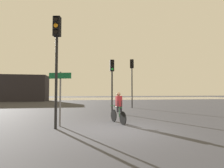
{
  "coord_description": "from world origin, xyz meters",
  "views": [
    {
      "loc": [
        -1.61,
        -7.36,
        1.63
      ],
      "look_at": [
        0.5,
        5.0,
        2.2
      ],
      "focal_mm": 28.0,
      "sensor_mm": 36.0,
      "label": 1
    }
  ],
  "objects": [
    {
      "name": "water_strip",
      "position": [
        0.0,
        35.82,
        0.0
      ],
      "size": [
        80.0,
        16.0,
        0.01
      ],
      "primitive_type": "cube",
      "color": "gray",
      "rests_on": "ground"
    },
    {
      "name": "traffic_light_near_left",
      "position": [
        -2.76,
        0.72,
        3.47
      ],
      "size": [
        0.37,
        0.39,
        5.05
      ],
      "rotation": [
        0.0,
        0.0,
        2.89
      ],
      "color": "black",
      "rests_on": "ground"
    },
    {
      "name": "traffic_light_center",
      "position": [
        0.69,
        6.1,
        2.91
      ],
      "size": [
        0.32,
        0.34,
        4.16
      ],
      "rotation": [
        0.0,
        0.0,
        3.13
      ],
      "color": "black",
      "rests_on": "ground"
    },
    {
      "name": "distant_building",
      "position": [
        -12.51,
        25.82,
        2.29
      ],
      "size": [
        9.21,
        4.0,
        4.57
      ],
      "primitive_type": "cube",
      "color": "black",
      "rests_on": "ground"
    },
    {
      "name": "direction_sign_post",
      "position": [
        -2.66,
        1.3,
        1.7
      ],
      "size": [
        1.07,
        0.32,
        2.6
      ],
      "rotation": [
        0.0,
        0.0,
        2.87
      ],
      "color": "slate",
      "rests_on": "ground"
    },
    {
      "name": "ground_plane",
      "position": [
        0.0,
        0.0,
        0.0
      ],
      "size": [
        120.0,
        120.0,
        0.0
      ],
      "primitive_type": "plane",
      "color": "#333338"
    },
    {
      "name": "cyclist",
      "position": [
        0.26,
        1.59,
        0.82
      ],
      "size": [
        0.6,
        1.66,
        1.62
      ],
      "rotation": [
        0.0,
        0.0,
        0.27
      ],
      "color": "black",
      "rests_on": "ground"
    },
    {
      "name": "traffic_light_far_right",
      "position": [
        3.42,
        9.93,
        3.43
      ],
      "size": [
        0.41,
        0.42,
        4.98
      ],
      "rotation": [
        0.0,
        0.0,
        2.48
      ],
      "color": "black",
      "rests_on": "ground"
    }
  ]
}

